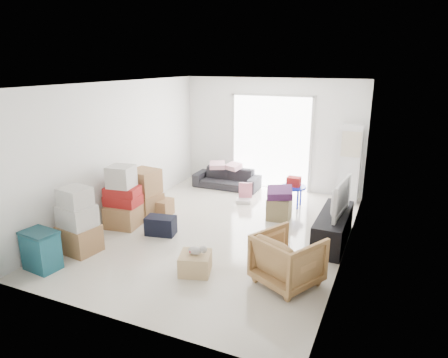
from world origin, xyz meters
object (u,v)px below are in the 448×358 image
television (335,210)px  sofa (227,175)px  wood_crate (195,263)px  tv_console (333,228)px  kids_table (294,186)px  ottoman (279,208)px  storage_bins (41,250)px  armchair (288,257)px  ac_tower (350,164)px

television → sofa: 3.68m
wood_crate → sofa: bearing=107.1°
tv_console → kids_table: (-1.09, 1.49, 0.21)m
ottoman → wood_crate: bearing=-101.9°
tv_console → kids_table: bearing=126.3°
storage_bins → ottoman: bearing=51.4°
tv_console → storage_bins: storage_bins is taller
tv_console → armchair: bearing=-102.4°
television → storage_bins: television is taller
sofa → kids_table: (1.87, -0.68, 0.16)m
ac_tower → wood_crate: ac_tower is taller
ac_tower → tv_console: size_ratio=1.10×
kids_table → storage_bins: bearing=-123.4°
ac_tower → wood_crate: 4.61m
television → wood_crate: bearing=143.2°
armchair → ottoman: size_ratio=1.85×
wood_crate → ottoman: bearing=78.1°
tv_console → wood_crate: 2.57m
tv_console → kids_table: kids_table is taller
storage_bins → ottoman: (2.73, 3.43, -0.09)m
ottoman → kids_table: 0.87m
ac_tower → armchair: size_ratio=2.11×
sofa → television: bearing=-37.3°
television → armchair: 1.71m
tv_console → kids_table: 1.86m
sofa → kids_table: 2.00m
ottoman → kids_table: size_ratio=0.67×
television → ac_tower: bearing=6.1°
sofa → armchair: bearing=-57.0°
armchair → storage_bins: size_ratio=1.35×
tv_console → storage_bins: bearing=-144.7°
sofa → ottoman: size_ratio=3.68×
television → wood_crate: television is taller
ac_tower → television: 2.33m
ottoman → armchair: bearing=-71.0°
armchair → storage_bins: armchair is taller
ac_tower → television: (0.05, -2.31, -0.27)m
tv_console → television: size_ratio=1.51×
television → kids_table: same height
ac_tower → wood_crate: bearing=-111.4°
ac_tower → tv_console: bearing=-88.8°
armchair → wood_crate: (-1.34, -0.26, -0.26)m
television → kids_table: (-1.09, 1.49, -0.12)m
tv_console → wood_crate: (-1.71, -1.92, -0.12)m
storage_bins → kids_table: (2.81, 4.25, 0.17)m
ottoman → television: bearing=-29.6°
ac_tower → television: size_ratio=1.66×
sofa → storage_bins: (-0.93, -4.93, -0.01)m
sofa → kids_table: size_ratio=2.46×
sofa → ottoman: sofa is taller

